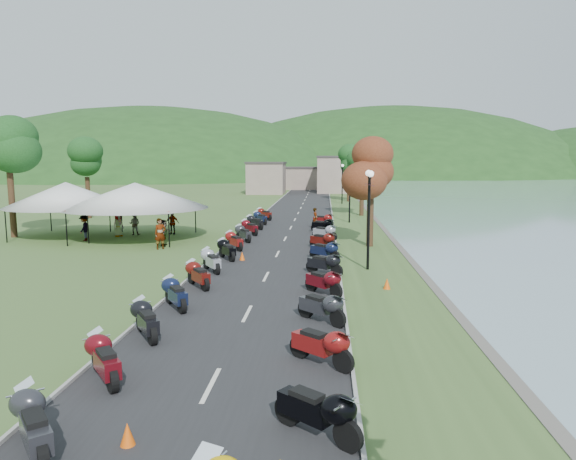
{
  "coord_description": "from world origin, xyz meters",
  "views": [
    {
      "loc": [
        2.77,
        -7.92,
        5.55
      ],
      "look_at": [
        0.54,
        23.23,
        1.3
      ],
      "focal_mm": 32.0,
      "sensor_mm": 36.0,
      "label": 1
    }
  ],
  "objects": [
    {
      "name": "vendor_tent_main",
      "position": [
        -10.56,
        27.37,
        2.0
      ],
      "size": [
        6.8,
        6.8,
        4.0
      ],
      "primitive_type": null,
      "color": "silver",
      "rests_on": "ground"
    },
    {
      "name": "pedestrian_c",
      "position": [
        -13.84,
        26.2,
        0.0
      ],
      "size": [
        0.61,
        1.21,
        1.81
      ],
      "primitive_type": "imported",
      "rotation": [
        0.0,
        0.0,
        4.82
      ],
      "color": "slate",
      "rests_on": "ground"
    },
    {
      "name": "moto_row_left",
      "position": [
        -2.77,
        16.93,
        0.55
      ],
      "size": [
        2.6,
        47.48,
        1.1
      ],
      "primitive_type": null,
      "color": "#331411",
      "rests_on": "ground"
    },
    {
      "name": "vendor_tent_side",
      "position": [
        -15.91,
        27.96,
        2.0
      ],
      "size": [
        5.75,
        5.75,
        4.0
      ],
      "primitive_type": null,
      "color": "silver",
      "rests_on": "ground"
    },
    {
      "name": "far_building",
      "position": [
        -2.0,
        85.0,
        2.5
      ],
      "size": [
        18.0,
        16.0,
        5.0
      ],
      "primitive_type": "cube",
      "color": "gray",
      "rests_on": "ground"
    },
    {
      "name": "tree_park_left",
      "position": [
        -19.78,
        27.52,
        5.5
      ],
      "size": [
        3.96,
        3.96,
        10.99
      ],
      "primitive_type": null,
      "color": "#215B22",
      "rests_on": "ground"
    },
    {
      "name": "pedestrian_b",
      "position": [
        -11.4,
        29.21,
        0.0
      ],
      "size": [
        0.83,
        0.48,
        1.67
      ],
      "primitive_type": "imported",
      "rotation": [
        0.0,
        0.0,
        3.18
      ],
      "color": "slate",
      "rests_on": "ground"
    },
    {
      "name": "hills_backdrop",
      "position": [
        0.0,
        200.0,
        0.0
      ],
      "size": [
        360.0,
        120.0,
        76.0
      ],
      "primitive_type": null,
      "color": "#285621",
      "rests_on": "ground"
    },
    {
      "name": "tree_lakeside",
      "position": [
        5.72,
        25.28,
        3.9
      ],
      "size": [
        2.81,
        2.81,
        7.81
      ],
      "primitive_type": null,
      "color": "#215B22",
      "rests_on": "ground"
    },
    {
      "name": "pedestrian_a",
      "position": [
        -7.51,
        23.28,
        0.0
      ],
      "size": [
        0.88,
        0.83,
        1.96
      ],
      "primitive_type": "imported",
      "rotation": [
        0.0,
        0.0,
        0.6
      ],
      "color": "slate",
      "rests_on": "ground"
    },
    {
      "name": "traffic_cone_near",
      "position": [
        -1.03,
        1.21,
        0.24
      ],
      "size": [
        0.31,
        0.31,
        0.48
      ],
      "primitive_type": "cone",
      "color": "#F2590C",
      "rests_on": "ground"
    },
    {
      "name": "road",
      "position": [
        0.0,
        40.0,
        0.01
      ],
      "size": [
        7.0,
        120.0,
        0.02
      ],
      "primitive_type": "cube",
      "color": "#28282A",
      "rests_on": "ground"
    },
    {
      "name": "moto_row_right",
      "position": [
        2.69,
        18.46,
        0.55
      ],
      "size": [
        2.6,
        35.74,
        1.1
      ],
      "primitive_type": null,
      "color": "#331411",
      "rests_on": "ground"
    }
  ]
}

